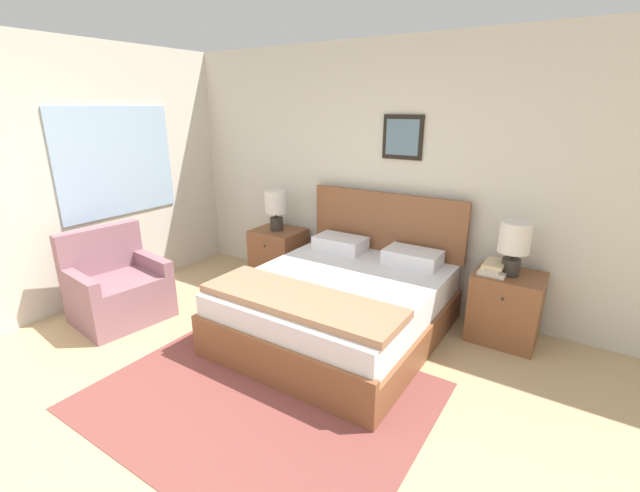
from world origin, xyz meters
The scene contains 13 objects.
ground_plane centered at (0.00, 0.00, 0.00)m, with size 16.00×16.00×0.00m, color tan.
wall_back centered at (0.00, 2.88, 1.30)m, with size 7.40×0.09×2.60m.
wall_left centered at (-2.53, 1.43, 1.30)m, with size 0.08×5.25×2.60m.
area_rug_main centered at (0.04, 0.77, 0.00)m, with size 2.28×1.83×0.01m.
bed centered at (0.06, 1.87, 0.30)m, with size 1.66×1.91×1.15m.
armchair centered at (-1.89, 0.95, 0.30)m, with size 0.78×0.86×0.87m.
nightstand_near_window centered at (-1.20, 2.57, 0.31)m, with size 0.56×0.49×0.61m.
nightstand_by_door centered at (1.32, 2.57, 0.31)m, with size 0.56×0.49×0.61m.
table_lamp_near_window centered at (-1.21, 2.55, 0.91)m, with size 0.25×0.25×0.46m.
table_lamp_by_door centered at (1.31, 2.55, 0.91)m, with size 0.25×0.25×0.46m.
book_thick_bottom centered at (1.19, 2.52, 0.63)m, with size 0.23×0.25×0.04m.
book_hardcover_middle centered at (1.19, 2.52, 0.67)m, with size 0.18×0.24×0.04m.
book_novel_upper centered at (1.19, 2.52, 0.70)m, with size 0.17×0.27×0.03m.
Camera 1 is at (1.80, -1.14, 1.98)m, focal length 24.00 mm.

